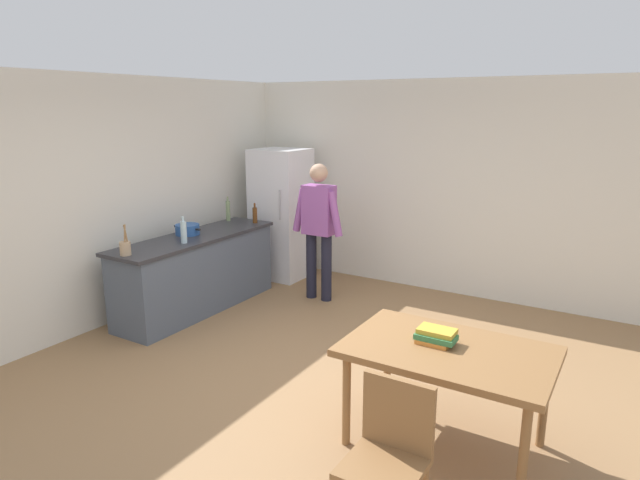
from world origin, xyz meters
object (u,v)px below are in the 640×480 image
at_px(person, 319,223).
at_px(book_stack, 436,336).
at_px(bottle_water_clear, 184,232).
at_px(cooking_pot, 187,229).
at_px(chair, 389,450).
at_px(refrigerator, 281,214).
at_px(bottle_vinegar_tall, 228,211).
at_px(utensil_jar, 125,248).
at_px(bottle_beer_brown, 255,215).
at_px(dining_table, 448,358).

bearing_deg(person, book_stack, -43.25).
bearing_deg(bottle_water_clear, book_stack, -13.46).
bearing_deg(cooking_pot, chair, -30.52).
height_order(refrigerator, bottle_vinegar_tall, refrigerator).
relative_size(utensil_jar, book_stack, 1.15).
xyz_separation_m(bottle_vinegar_tall, bottle_beer_brown, (0.39, 0.07, -0.03)).
bearing_deg(dining_table, utensil_jar, 178.13).
relative_size(dining_table, utensil_jar, 4.37).
relative_size(cooking_pot, bottle_water_clear, 1.33).
bearing_deg(refrigerator, bottle_water_clear, -88.72).
height_order(utensil_jar, bottle_beer_brown, utensil_jar).
xyz_separation_m(chair, bottle_vinegar_tall, (-3.63, 2.93, 0.50)).
distance_m(person, bottle_beer_brown, 0.90).
relative_size(person, bottle_water_clear, 5.67).
bearing_deg(dining_table, bottle_beer_brown, 147.92).
xyz_separation_m(bottle_water_clear, bottle_beer_brown, (0.02, 1.24, -0.02)).
bearing_deg(book_stack, utensil_jar, 178.66).
height_order(chair, utensil_jar, utensil_jar).
bearing_deg(person, dining_table, -42.41).
xyz_separation_m(dining_table, book_stack, (-0.10, 0.03, 0.13)).
bearing_deg(utensil_jar, bottle_beer_brown, 85.44).
height_order(person, cooking_pot, person).
distance_m(person, chair, 3.93).
distance_m(refrigerator, cooking_pot, 1.61).
distance_m(person, dining_table, 3.20).
height_order(chair, bottle_vinegar_tall, bottle_vinegar_tall).
xyz_separation_m(refrigerator, bottle_water_clear, (0.04, -1.91, 0.13)).
xyz_separation_m(utensil_jar, book_stack, (3.29, -0.08, -0.18)).
distance_m(person, book_stack, 3.09).
height_order(dining_table, utensil_jar, utensil_jar).
bearing_deg(chair, person, 137.49).
bearing_deg(bottle_beer_brown, cooking_pot, -106.77).
height_order(cooking_pot, bottle_beer_brown, bottle_beer_brown).
bearing_deg(bottle_vinegar_tall, book_stack, -28.69).
height_order(dining_table, cooking_pot, cooking_pot).
xyz_separation_m(bottle_beer_brown, book_stack, (3.14, -2.00, -0.20)).
distance_m(person, bottle_vinegar_tall, 1.29).
xyz_separation_m(refrigerator, book_stack, (3.20, -2.67, -0.10)).
relative_size(person, bottle_beer_brown, 6.54).
bearing_deg(chair, bottle_vinegar_tall, 151.53).
distance_m(dining_table, bottle_vinegar_tall, 4.14).
relative_size(chair, bottle_beer_brown, 3.50).
bearing_deg(dining_table, book_stack, 162.16).
xyz_separation_m(utensil_jar, bottle_water_clear, (0.14, 0.68, 0.05)).
bearing_deg(bottle_beer_brown, bottle_water_clear, -90.77).
xyz_separation_m(cooking_pot, bottle_water_clear, (0.26, -0.32, 0.07)).
bearing_deg(book_stack, bottle_water_clear, 166.54).
bearing_deg(book_stack, person, 136.75).
height_order(utensil_jar, bottle_vinegar_tall, same).
bearing_deg(person, bottle_beer_brown, -172.65).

